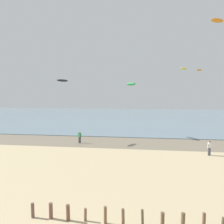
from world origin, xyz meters
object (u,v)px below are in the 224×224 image
(person_nearest_camera, at_px, (209,147))
(kite_aloft_4, at_px, (217,21))
(kite_aloft_2, at_px, (199,70))
(kite_aloft_5, at_px, (184,69))
(kite_aloft_0, at_px, (63,81))
(kite_aloft_1, at_px, (131,84))
(person_by_waterline, at_px, (80,137))

(person_nearest_camera, height_order, kite_aloft_4, kite_aloft_4)
(kite_aloft_2, bearing_deg, kite_aloft_5, -122.40)
(kite_aloft_4, bearing_deg, kite_aloft_2, -94.15)
(kite_aloft_0, xyz_separation_m, kite_aloft_1, (9.52, 5.78, -0.33))
(kite_aloft_5, bearing_deg, kite_aloft_1, -174.10)
(kite_aloft_0, distance_m, kite_aloft_1, 11.14)
(kite_aloft_2, xyz_separation_m, kite_aloft_4, (2.05, -4.01, 8.41))
(kite_aloft_1, relative_size, kite_aloft_2, 1.58)
(person_nearest_camera, bearing_deg, person_by_waterline, 165.28)
(kite_aloft_2, bearing_deg, kite_aloft_1, -9.16)
(kite_aloft_0, relative_size, kite_aloft_5, 0.84)
(kite_aloft_1, relative_size, kite_aloft_5, 1.13)
(kite_aloft_5, bearing_deg, kite_aloft_4, -121.23)
(kite_aloft_1, xyz_separation_m, kite_aloft_5, (10.86, 17.74, 4.16))
(kite_aloft_1, bearing_deg, person_by_waterline, -74.36)
(kite_aloft_2, bearing_deg, kite_aloft_4, 67.04)
(person_by_waterline, height_order, kite_aloft_5, kite_aloft_5)
(person_by_waterline, bearing_deg, kite_aloft_0, 163.14)
(kite_aloft_0, bearing_deg, kite_aloft_1, -33.76)
(kite_aloft_1, height_order, kite_aloft_5, kite_aloft_5)
(kite_aloft_0, distance_m, kite_aloft_2, 28.30)
(kite_aloft_4, distance_m, kite_aloft_5, 13.54)
(kite_aloft_5, bearing_deg, person_by_waterline, -178.58)
(kite_aloft_1, bearing_deg, kite_aloft_4, 87.13)
(kite_aloft_1, bearing_deg, kite_aloft_0, -87.23)
(person_nearest_camera, xyz_separation_m, kite_aloft_1, (-9.71, 10.94, 7.68))
(person_nearest_camera, xyz_separation_m, person_by_waterline, (-16.52, 4.34, 0.00))
(kite_aloft_1, height_order, kite_aloft_4, kite_aloft_4)
(person_nearest_camera, bearing_deg, kite_aloft_1, 131.61)
(kite_aloft_2, bearing_deg, person_nearest_camera, 31.67)
(kite_aloft_0, relative_size, kite_aloft_1, 0.75)
(kite_aloft_0, bearing_deg, kite_aloft_2, -27.93)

